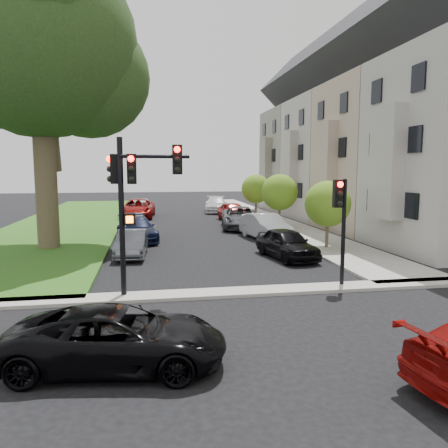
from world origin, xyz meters
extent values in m
plane|color=black|center=(0.00, 0.00, 0.00)|extent=(140.00, 140.00, 0.00)
cube|color=#245D10|center=(-9.00, 24.00, 0.06)|extent=(8.00, 44.00, 0.12)
cube|color=gray|center=(6.75, 24.00, 0.06)|extent=(3.50, 44.00, 0.12)
cube|color=gray|center=(0.00, 2.00, 0.06)|extent=(60.00, 1.00, 0.12)
cube|color=#B7AC9C|center=(8.65, 8.00, 4.50)|extent=(0.70, 2.20, 5.50)
cube|color=black|center=(8.95, 8.00, 5.50)|extent=(0.08, 3.60, 6.00)
cube|color=tan|center=(12.50, 15.50, 5.00)|extent=(7.00, 7.40, 10.00)
cube|color=#2E2D35|center=(12.50, 15.50, 12.47)|extent=(7.00, 7.55, 7.00)
cube|color=tan|center=(8.65, 15.50, 4.50)|extent=(0.70, 2.20, 5.50)
cube|color=black|center=(8.95, 15.50, 5.50)|extent=(0.08, 3.60, 6.00)
cube|color=#A69689|center=(12.50, 23.00, 5.00)|extent=(7.00, 7.40, 10.00)
cube|color=#2E2D35|center=(12.50, 23.00, 12.47)|extent=(7.00, 7.55, 7.00)
cube|color=#A69689|center=(8.65, 23.00, 4.50)|extent=(0.70, 2.20, 5.50)
cube|color=black|center=(8.95, 23.00, 5.50)|extent=(0.08, 3.60, 6.00)
cube|color=gray|center=(12.50, 30.50, 5.00)|extent=(7.00, 7.40, 10.00)
cube|color=#2E2D35|center=(12.50, 30.50, 12.47)|extent=(7.00, 7.55, 7.00)
cube|color=gray|center=(8.65, 30.50, 4.50)|extent=(0.70, 2.20, 5.50)
cube|color=black|center=(8.95, 30.50, 5.50)|extent=(0.08, 3.60, 6.00)
cylinder|color=brown|center=(-8.11, 11.80, 4.00)|extent=(1.10, 1.10, 8.01)
sphere|color=#1E3C1A|center=(-8.11, 11.80, 10.51)|extent=(9.61, 9.61, 9.61)
sphere|color=#1E3C1A|center=(-5.91, 12.80, 9.01)|extent=(6.41, 6.41, 6.41)
sphere|color=#1E3C1A|center=(-9.11, 13.60, 12.51)|extent=(5.61, 5.61, 5.61)
cylinder|color=brown|center=(6.20, 9.28, 0.85)|extent=(0.17, 0.17, 1.71)
sphere|color=#568E1E|center=(6.20, 9.28, 2.39)|extent=(2.39, 2.39, 2.39)
cylinder|color=brown|center=(6.20, 17.68, 0.91)|extent=(0.18, 0.18, 1.83)
sphere|color=#568E1E|center=(6.20, 17.68, 2.56)|extent=(2.56, 2.56, 2.56)
cylinder|color=brown|center=(6.20, 24.51, 0.89)|extent=(0.18, 0.18, 1.78)
sphere|color=#568E1E|center=(6.20, 24.51, 2.49)|extent=(2.49, 2.49, 2.49)
cylinder|color=black|center=(-3.80, 2.20, 2.58)|extent=(0.19, 0.19, 5.16)
cylinder|color=black|center=(-2.71, 2.20, 4.57)|extent=(2.19, 0.22, 0.12)
cube|color=black|center=(-3.45, 2.20, 4.17)|extent=(0.31, 0.27, 0.94)
cube|color=black|center=(-2.01, 2.20, 4.47)|extent=(0.31, 0.27, 0.94)
cube|color=black|center=(-4.00, 2.45, 4.17)|extent=(0.27, 0.31, 0.94)
sphere|color=#FF0C05|center=(-3.45, 2.05, 4.49)|extent=(0.20, 0.20, 0.20)
sphere|color=black|center=(-3.45, 2.05, 3.85)|extent=(0.20, 0.20, 0.20)
cube|color=black|center=(-3.55, 2.20, 2.58)|extent=(0.36, 0.26, 0.38)
cube|color=#FF5905|center=(-3.55, 2.06, 2.58)|extent=(0.22, 0.03, 0.22)
cylinder|color=black|center=(3.76, 2.20, 1.92)|extent=(0.15, 0.15, 3.83)
cube|color=black|center=(3.50, 2.20, 3.33)|extent=(0.32, 0.29, 0.96)
sphere|color=#FF0C05|center=(3.50, 2.05, 3.65)|extent=(0.20, 0.20, 0.20)
imported|color=black|center=(-3.66, -2.90, 0.64)|extent=(4.83, 2.73, 1.27)
imported|color=black|center=(3.41, 7.38, 0.71)|extent=(2.34, 4.37, 1.41)
imported|color=#999BA0|center=(3.91, 12.99, 0.77)|extent=(2.37, 4.88, 1.54)
imported|color=#3F4247|center=(3.46, 18.06, 0.76)|extent=(3.30, 5.79, 1.52)
imported|color=maroon|center=(3.78, 22.42, 0.76)|extent=(2.11, 4.60, 1.53)
imported|color=silver|center=(3.58, 29.94, 0.75)|extent=(2.78, 5.42, 1.51)
imported|color=#3F4247|center=(-3.78, 9.07, 0.63)|extent=(1.55, 3.91, 1.27)
imported|color=black|center=(-3.64, 13.74, 0.70)|extent=(2.75, 5.11, 1.41)
imported|color=#999BA0|center=(-3.84, 17.73, 0.66)|extent=(1.67, 3.91, 1.31)
imported|color=maroon|center=(-3.84, 26.26, 0.81)|extent=(3.09, 5.98, 1.61)
imported|color=silver|center=(-3.67, 29.70, 0.69)|extent=(1.96, 4.35, 1.39)
camera|label=1|loc=(-2.97, -11.96, 4.16)|focal=35.00mm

